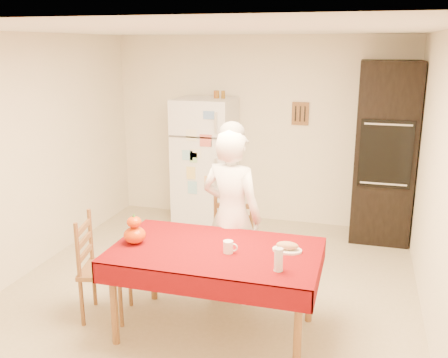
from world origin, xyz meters
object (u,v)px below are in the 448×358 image
at_px(refrigerator, 205,162).
at_px(wine_glass, 279,260).
at_px(oven_cabinet, 385,153).
at_px(chair_left, 98,263).
at_px(seated_woman, 232,216).
at_px(bread_plate, 287,250).
at_px(dining_table, 216,257).
at_px(coffee_mug, 228,247).
at_px(pumpkin_lower, 135,235).
at_px(chair_far, 232,241).

height_order(refrigerator, wine_glass, refrigerator).
distance_m(refrigerator, oven_cabinet, 2.29).
height_order(chair_left, seated_woman, seated_woman).
relative_size(chair_left, bread_plate, 3.96).
relative_size(dining_table, chair_left, 1.79).
xyz_separation_m(coffee_mug, bread_plate, (0.45, 0.16, -0.04)).
distance_m(dining_table, seated_woman, 0.63).
distance_m(dining_table, pumpkin_lower, 0.71).
bearing_deg(bread_plate, coffee_mug, -160.54).
bearing_deg(pumpkin_lower, chair_left, 174.36).
height_order(coffee_mug, bread_plate, coffee_mug).
bearing_deg(coffee_mug, wine_glass, -25.80).
height_order(dining_table, seated_woman, seated_woman).
relative_size(refrigerator, seated_woman, 1.02).
relative_size(chair_far, seated_woman, 0.57).
xyz_separation_m(oven_cabinet, bread_plate, (-0.79, -2.50, -0.33)).
bearing_deg(coffee_mug, chair_far, 102.65).
height_order(wine_glass, bread_plate, wine_glass).
relative_size(dining_table, pumpkin_lower, 9.04).
distance_m(seated_woman, pumpkin_lower, 0.95).
height_order(chair_far, bread_plate, chair_far).
bearing_deg(coffee_mug, refrigerator, 111.72).
height_order(chair_left, pumpkin_lower, chair_left).
relative_size(coffee_mug, wine_glass, 0.57).
height_order(seated_woman, wine_glass, seated_woman).
xyz_separation_m(coffee_mug, pumpkin_lower, (-0.81, -0.02, 0.02)).
distance_m(dining_table, wine_glass, 0.64).
relative_size(oven_cabinet, dining_table, 1.29).
height_order(refrigerator, chair_far, refrigerator).
bearing_deg(chair_far, refrigerator, 106.23).
bearing_deg(coffee_mug, oven_cabinet, 65.04).
relative_size(oven_cabinet, chair_far, 2.32).
relative_size(refrigerator, chair_far, 1.79).
bearing_deg(bread_plate, oven_cabinet, 72.53).
bearing_deg(chair_left, wine_glass, -111.45).
relative_size(dining_table, bread_plate, 7.08).
relative_size(oven_cabinet, pumpkin_lower, 11.70).
height_order(chair_left, bread_plate, chair_left).
xyz_separation_m(dining_table, bread_plate, (0.57, 0.12, 0.08)).
xyz_separation_m(oven_cabinet, seated_woman, (-1.39, -2.00, -0.27)).
bearing_deg(oven_cabinet, coffee_mug, -114.96).
bearing_deg(seated_woman, chair_far, -63.78).
xyz_separation_m(chair_far, wine_glass, (0.63, -1.05, 0.34)).
height_order(seated_woman, coffee_mug, seated_woman).
bearing_deg(chair_far, chair_left, -150.63).
bearing_deg(seated_woman, coffee_mug, 116.74).
relative_size(coffee_mug, pumpkin_lower, 0.53).
bearing_deg(dining_table, seated_woman, 92.86).
bearing_deg(oven_cabinet, refrigerator, -178.82).
distance_m(wine_glass, bread_plate, 0.38).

